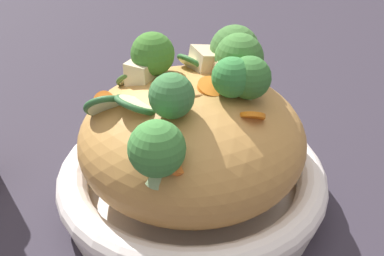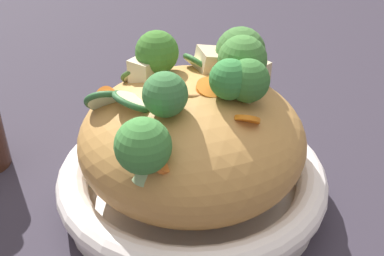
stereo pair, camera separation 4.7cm
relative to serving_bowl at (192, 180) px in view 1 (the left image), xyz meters
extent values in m
plane|color=#2C2731|center=(0.00, 0.00, -0.02)|extent=(3.00, 3.00, 0.00)
cylinder|color=white|center=(0.00, 0.00, -0.02)|extent=(0.26, 0.26, 0.02)
torus|color=white|center=(0.00, 0.00, 0.01)|extent=(0.28, 0.28, 0.03)
ellipsoid|color=#B88342|center=(0.00, 0.00, 0.05)|extent=(0.23, 0.23, 0.12)
torus|color=#B88943|center=(-0.03, 0.01, 0.09)|extent=(0.06, 0.06, 0.02)
torus|color=#BE7E45|center=(0.00, -0.01, 0.10)|extent=(0.06, 0.06, 0.02)
cone|color=#97B672|center=(0.04, 0.00, 0.11)|extent=(0.02, 0.02, 0.02)
sphere|color=#337B3A|center=(0.04, 0.00, 0.13)|extent=(0.04, 0.04, 0.04)
cone|color=#97B77B|center=(0.02, -0.10, 0.08)|extent=(0.03, 0.02, 0.02)
sphere|color=#3E7F39|center=(0.02, -0.10, 0.11)|extent=(0.06, 0.06, 0.05)
cone|color=#9FC17A|center=(-0.05, 0.01, 0.11)|extent=(0.03, 0.03, 0.02)
sphere|color=#3B722A|center=(-0.05, 0.01, 0.13)|extent=(0.06, 0.06, 0.04)
cone|color=#9EBD77|center=(0.03, 0.04, 0.11)|extent=(0.02, 0.02, 0.02)
sphere|color=#3F7534|center=(0.03, 0.04, 0.13)|extent=(0.05, 0.05, 0.05)
cone|color=#A1BB77|center=(0.01, -0.05, 0.11)|extent=(0.02, 0.02, 0.02)
sphere|color=#3A713C|center=(0.01, -0.05, 0.13)|extent=(0.05, 0.05, 0.04)
cone|color=#A3B872|center=(0.05, 0.01, 0.11)|extent=(0.03, 0.03, 0.02)
sphere|color=#377031|center=(0.05, 0.01, 0.13)|extent=(0.05, 0.05, 0.04)
cone|color=#9DC174|center=(0.02, 0.06, 0.10)|extent=(0.04, 0.04, 0.02)
sphere|color=#3F6E33|center=(0.02, 0.06, 0.13)|extent=(0.07, 0.07, 0.05)
cylinder|color=orange|center=(-0.07, -0.04, 0.10)|extent=(0.02, 0.02, 0.02)
cylinder|color=orange|center=(0.03, -0.09, 0.09)|extent=(0.03, 0.03, 0.02)
cylinder|color=orange|center=(0.07, -0.01, 0.10)|extent=(0.03, 0.03, 0.02)
cylinder|color=orange|center=(0.02, 0.04, 0.11)|extent=(0.04, 0.04, 0.02)
cylinder|color=orange|center=(0.02, 0.00, 0.12)|extent=(0.03, 0.03, 0.01)
cylinder|color=beige|center=(-0.06, -0.05, 0.10)|extent=(0.05, 0.04, 0.03)
torus|color=#2C5E31|center=(-0.06, -0.05, 0.10)|extent=(0.05, 0.05, 0.04)
cylinder|color=beige|center=(-0.03, -0.05, 0.11)|extent=(0.05, 0.05, 0.02)
torus|color=#2E5E32|center=(-0.03, -0.05, 0.11)|extent=(0.05, 0.05, 0.02)
cylinder|color=beige|center=(-0.02, 0.04, 0.11)|extent=(0.04, 0.04, 0.03)
torus|color=#2C612A|center=(-0.02, 0.04, 0.11)|extent=(0.05, 0.05, 0.03)
cylinder|color=beige|center=(-0.06, 0.00, 0.11)|extent=(0.04, 0.04, 0.03)
torus|color=#3A5C26|center=(-0.06, 0.00, 0.11)|extent=(0.05, 0.05, 0.03)
cube|color=#CBB18A|center=(-0.01, 0.04, 0.12)|extent=(0.05, 0.04, 0.03)
cube|color=beige|center=(-0.05, 0.00, 0.11)|extent=(0.03, 0.03, 0.03)
cube|color=#C8B38D|center=(0.02, 0.09, 0.10)|extent=(0.03, 0.03, 0.03)
cube|color=#D3BA8B|center=(0.02, 0.03, 0.12)|extent=(0.04, 0.04, 0.03)
camera|label=1|loc=(0.18, -0.35, 0.31)|focal=44.19mm
camera|label=2|loc=(0.22, -0.33, 0.31)|focal=44.19mm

